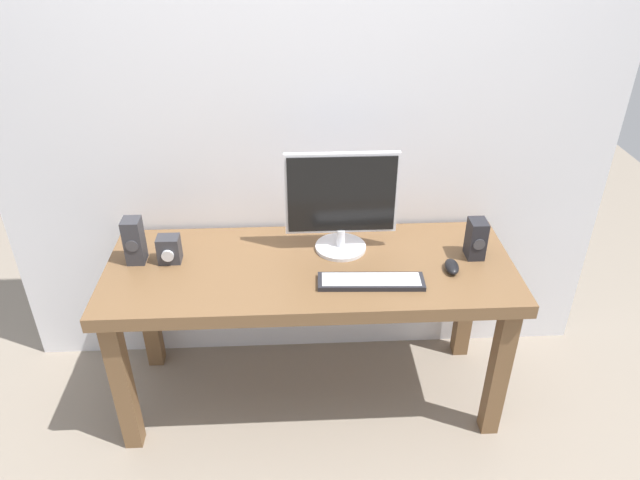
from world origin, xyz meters
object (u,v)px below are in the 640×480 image
(speaker_right, at_px, (476,239))
(speaker_left, at_px, (134,241))
(keyboard_primary, at_px, (371,281))
(audio_controller, at_px, (169,249))
(monitor, at_px, (341,202))
(desk, at_px, (310,284))
(mouse, at_px, (452,267))

(speaker_right, xyz_separation_m, speaker_left, (-1.43, 0.03, 0.01))
(keyboard_primary, bearing_deg, speaker_right, 21.38)
(speaker_left, distance_m, audio_controller, 0.15)
(monitor, xyz_separation_m, speaker_right, (0.56, -0.10, -0.14))
(speaker_left, bearing_deg, desk, -5.14)
(keyboard_primary, distance_m, audio_controller, 0.85)
(monitor, xyz_separation_m, speaker_left, (-0.86, -0.06, -0.13))
(mouse, height_order, audio_controller, audio_controller)
(monitor, xyz_separation_m, mouse, (0.44, -0.20, -0.21))
(desk, xyz_separation_m, speaker_left, (-0.73, 0.07, 0.20))
(monitor, height_order, speaker_right, monitor)
(keyboard_primary, xyz_separation_m, speaker_right, (0.46, 0.18, 0.07))
(keyboard_primary, relative_size, speaker_left, 2.15)
(speaker_right, relative_size, speaker_left, 0.86)
(speaker_left, bearing_deg, keyboard_primary, -12.49)
(monitor, bearing_deg, speaker_left, -175.76)
(monitor, distance_m, speaker_left, 0.88)
(speaker_left, xyz_separation_m, audio_controller, (0.14, -0.01, -0.04))
(mouse, bearing_deg, audio_controller, 178.89)
(monitor, height_order, keyboard_primary, monitor)
(speaker_left, bearing_deg, speaker_right, -1.27)
(keyboard_primary, bearing_deg, desk, 147.99)
(mouse, bearing_deg, keyboard_primary, -162.08)
(monitor, relative_size, speaker_left, 2.37)
(keyboard_primary, bearing_deg, audio_controller, 165.99)
(desk, xyz_separation_m, monitor, (0.14, 0.13, 0.32))
(monitor, bearing_deg, mouse, -24.26)
(mouse, bearing_deg, speaker_left, 179.21)
(desk, bearing_deg, speaker_right, 2.76)
(monitor, relative_size, keyboard_primary, 1.11)
(keyboard_primary, distance_m, speaker_left, 0.99)
(speaker_right, relative_size, audio_controller, 1.47)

